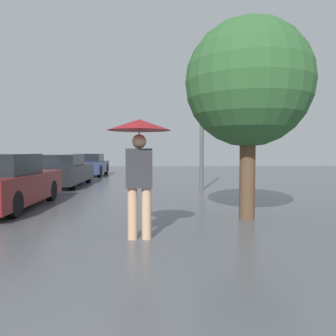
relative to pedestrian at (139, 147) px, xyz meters
name	(u,v)px	position (x,y,z in m)	size (l,w,h in m)	color
pedestrian	(139,147)	(0.00, 0.00, 0.00)	(0.99, 0.99, 1.88)	tan
parked_car_second	(1,183)	(-3.48, 2.93, -0.84)	(1.79, 3.91, 1.32)	maroon
parked_car_third	(61,171)	(-3.53, 8.18, -0.85)	(1.84, 4.31, 1.25)	black
parked_car_farthest	(89,165)	(-3.46, 13.59, -0.85)	(1.71, 3.90, 1.25)	navy
tree	(248,84)	(2.13, 1.49, 1.28)	(2.56, 2.56, 4.03)	brown
street_lamp	(202,105)	(1.89, 6.31, 1.54)	(0.36, 0.36, 4.67)	#515456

